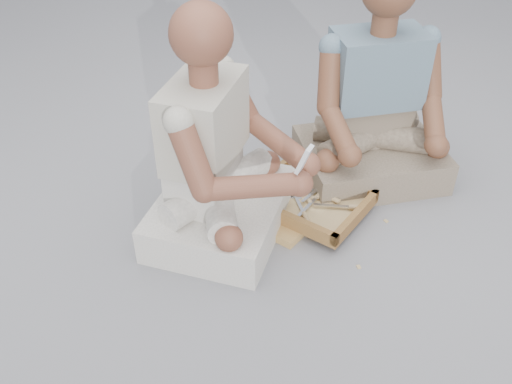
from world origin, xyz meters
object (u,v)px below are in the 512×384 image
(carved_panel, at_px, (264,201))
(companion, at_px, (375,112))
(craftsman, at_px, (218,163))
(tool_tray, at_px, (309,200))

(carved_panel, xyz_separation_m, companion, (0.39, 0.39, 0.31))
(craftsman, bearing_deg, tool_tray, 123.73)
(craftsman, height_order, companion, companion)
(companion, bearing_deg, craftsman, 18.72)
(carved_panel, bearing_deg, craftsman, -122.04)
(carved_panel, height_order, craftsman, craftsman)
(companion, bearing_deg, tool_tray, 32.46)
(tool_tray, bearing_deg, companion, 62.60)
(craftsman, bearing_deg, carved_panel, 147.42)
(carved_panel, bearing_deg, companion, 44.91)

